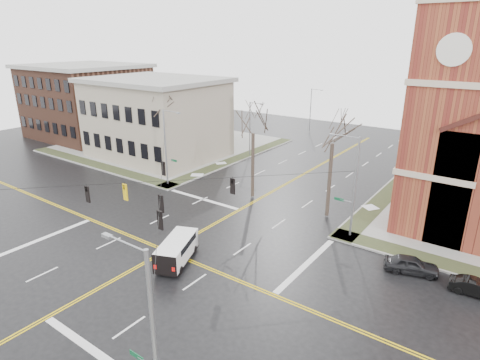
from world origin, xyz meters
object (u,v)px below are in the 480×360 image
Objects in this scene: signal_pole_nw at (166,145)px; parked_car_a at (411,265)px; signal_pole_se at (151,336)px; streetlight_north_a at (251,127)px; tree_nw_far at (162,111)px; tree_ne at (333,139)px; signal_pole_ne at (353,184)px; tree_nw_near at (253,129)px; streetlight_north_b at (311,109)px; parked_car_b at (476,288)px; cargo_van at (178,248)px.

signal_pole_nw is 29.22m from parked_car_a.
parked_car_a is (6.11, 20.06, -4.28)m from signal_pole_se.
streetlight_north_a is 0.69× the size of tree_nw_far.
tree_nw_far reaches higher than tree_ne.
signal_pole_ne is 12.82m from tree_nw_near.
tree_ne reaches higher than signal_pole_se.
signal_pole_ne is 1.12× the size of streetlight_north_b.
tree_ne is at bearing 97.31° from signal_pole_se.
signal_pole_se reaches higher than streetlight_north_a.
tree_ne is at bearing 62.07° from parked_car_b.
signal_pole_se is 2.30× the size of parked_car_a.
signal_pole_ne is 1.00× the size of signal_pole_nw.
parked_car_b is at bearing -17.37° from signal_pole_ne.
tree_nw_near is at bearing 167.66° from signal_pole_ne.
tree_nw_far is at bearing -179.00° from tree_ne.
tree_nw_far reaches higher than cargo_van.
tree_nw_near reaches higher than cargo_van.
streetlight_north_b is at bearing 34.97° from parked_car_b.
cargo_van is 1.35× the size of parked_car_a.
streetlight_north_a is 0.73× the size of tree_ne.
signal_pole_se is at bearing -45.45° from signal_pole_nw.
cargo_van is at bearing 130.54° from signal_pole_se.
streetlight_north_a is at bearing 119.09° from signal_pole_se.
parked_car_b is at bearing -31.36° from streetlight_north_a.
tree_nw_far reaches higher than signal_pole_se.
signal_pole_nw reaches higher than parked_car_b.
tree_nw_near is 8.91m from tree_ne.
streetlight_north_b is 48.56m from parked_car_a.
cargo_van is (-9.40, -12.01, -3.83)m from signal_pole_ne.
parked_car_a is (28.75, -2.94, -4.28)m from signal_pole_nw.
tree_nw_near reaches higher than signal_pole_nw.
tree_ne is at bearing -36.33° from streetlight_north_a.
streetlight_north_b is at bearing 90.00° from streetlight_north_a.
signal_pole_ne reaches higher than streetlight_north_b.
signal_pole_ne is 0.77× the size of tree_nw_far.
streetlight_north_b is 50.22m from cargo_van.
signal_pole_se is 26.16m from tree_ne.
tree_ne is (-13.79, 6.05, 7.40)m from parked_car_b.
signal_pole_nw is 33.58m from parked_car_b.
signal_pole_se is 28.57m from tree_nw_near.
signal_pole_ne is 0.84× the size of tree_nw_near.
parked_car_b is at bearing -14.69° from tree_nw_near.
signal_pole_ne is 15.72m from cargo_van.
streetlight_north_a is 34.36m from parked_car_a.
tree_ne is at bearing -61.04° from streetlight_north_b.
signal_pole_nw is 32.28m from signal_pole_se.
parked_car_b is at bearing -23.69° from tree_ne.
tree_ne is (19.34, 2.77, 3.01)m from signal_pole_nw.
parked_car_b is 37.38m from tree_nw_far.
tree_nw_far is at bearing 76.84° from parked_car_b.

